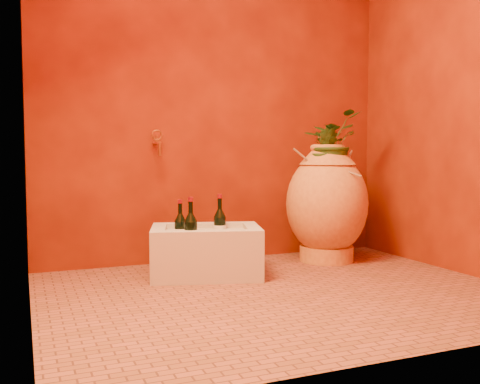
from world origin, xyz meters
name	(u,v)px	position (x,y,z in m)	size (l,w,h in m)	color
floor	(281,292)	(0.00, 0.00, 0.00)	(2.50, 2.50, 0.00)	brown
wall_back	(217,80)	(0.00, 1.00, 1.25)	(2.50, 0.02, 2.50)	#591305
wall_left	(23,36)	(-1.25, 0.00, 1.25)	(0.02, 2.00, 2.50)	#591305
wall_right	(466,70)	(1.25, 0.00, 1.25)	(0.02, 2.00, 2.50)	#591305
amphora	(327,203)	(0.68, 0.65, 0.40)	(0.69, 0.69, 0.81)	gold
stone_basin	(206,252)	(-0.25, 0.52, 0.15)	(0.75, 0.62, 0.30)	#BBB19B
wine_bottle_a	(180,231)	(-0.39, 0.60, 0.27)	(0.07, 0.07, 0.30)	black
wine_bottle_b	(191,233)	(-0.37, 0.43, 0.28)	(0.08, 0.08, 0.33)	black
wine_bottle_c	(220,227)	(-0.13, 0.59, 0.28)	(0.08, 0.08, 0.32)	black
wall_tap	(157,142)	(-0.45, 0.91, 0.82)	(0.07, 0.16, 0.17)	#A16225
plant_main	(331,142)	(0.70, 0.64, 0.82)	(0.39, 0.34, 0.43)	#24491A
plant_side	(325,150)	(0.62, 0.60, 0.77)	(0.17, 0.14, 0.30)	#24491A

